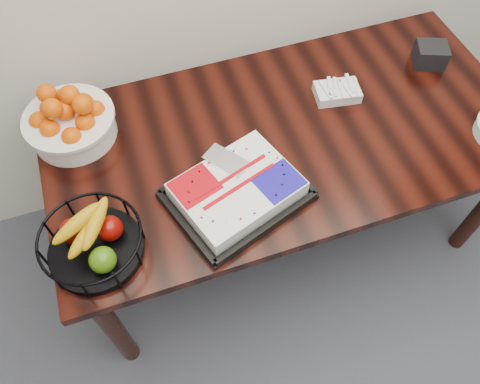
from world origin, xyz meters
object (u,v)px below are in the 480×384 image
object	(u,v)px
napkin_box	(430,55)
fruit_basket	(92,242)
cake_tray	(237,191)
table	(286,146)
tangerine_bowl	(69,118)

from	to	relation	value
napkin_box	fruit_basket	bearing A→B (deg)	-163.94
fruit_basket	napkin_box	world-z (taller)	fruit_basket
cake_tray	table	bearing A→B (deg)	37.61
table	napkin_box	size ratio (longest dim) A/B	14.69
tangerine_bowl	fruit_basket	bearing A→B (deg)	-90.59
cake_tray	fruit_basket	xyz separation A→B (m)	(-0.48, -0.05, 0.03)
fruit_basket	napkin_box	distance (m)	1.50
table	napkin_box	xyz separation A→B (m)	(0.69, 0.16, 0.13)
tangerine_bowl	table	bearing A→B (deg)	-18.15
table	napkin_box	bearing A→B (deg)	12.78
cake_tray	fruit_basket	bearing A→B (deg)	-174.32
table	fruit_basket	world-z (taller)	fruit_basket
cake_tray	napkin_box	size ratio (longest dim) A/B	4.27
table	cake_tray	bearing A→B (deg)	-142.39
table	cake_tray	distance (m)	0.37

